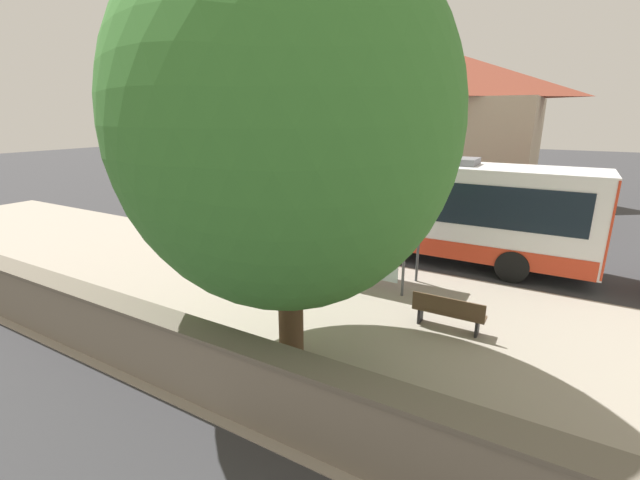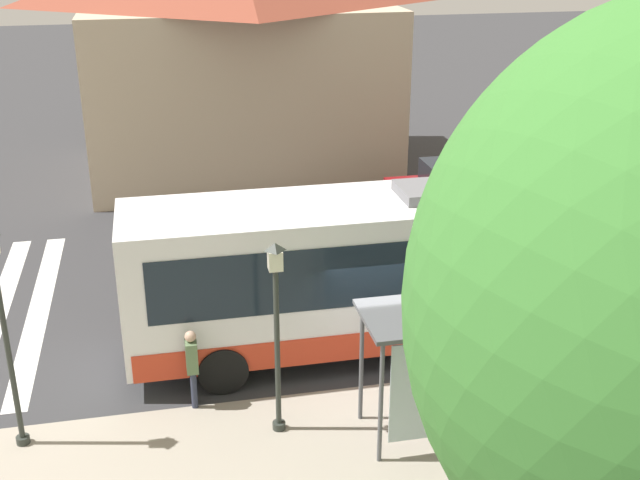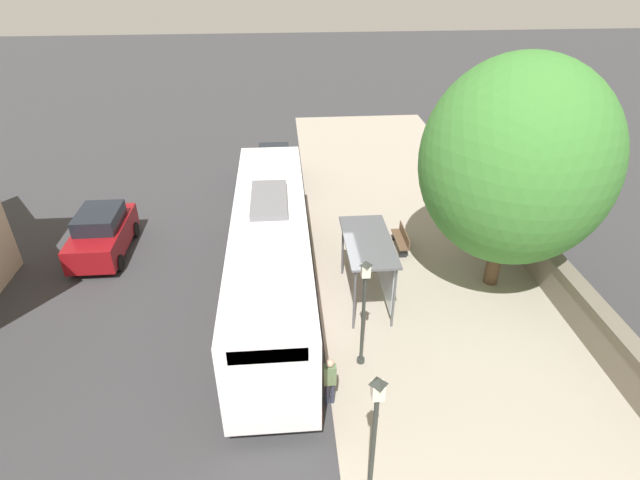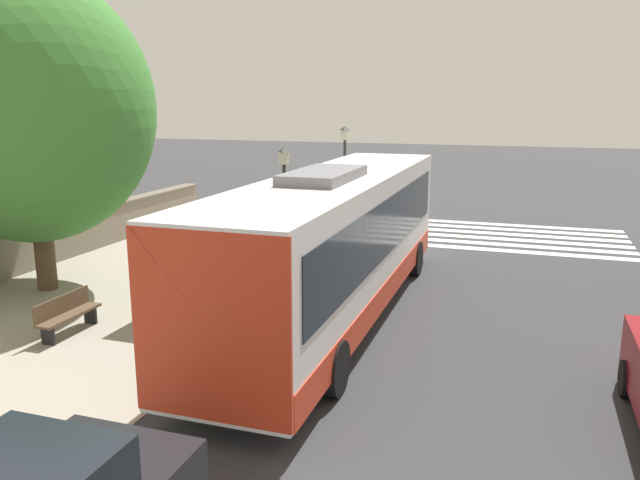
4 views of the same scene
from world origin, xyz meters
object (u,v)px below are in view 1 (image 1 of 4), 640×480
(street_lamp_far, at_px, (289,197))
(bench, at_px, (448,312))
(pedestrian, at_px, (274,221))
(bus_shelter, at_px, (361,217))
(street_lamp_near, at_px, (204,179))
(parked_car_far_lane, at_px, (530,206))
(bus, at_px, (408,204))
(shade_tree, at_px, (287,124))

(street_lamp_far, bearing_deg, bench, -112.63)
(pedestrian, bearing_deg, bench, -115.63)
(bus_shelter, height_order, pedestrian, bus_shelter)
(pedestrian, xyz_separation_m, street_lamp_near, (-0.58, 3.10, 1.53))
(parked_car_far_lane, bearing_deg, bus, 152.63)
(bus_shelter, xyz_separation_m, shade_tree, (-4.73, -0.61, 2.82))
(bus_shelter, xyz_separation_m, pedestrian, (1.89, 4.61, -1.08))
(bus, bearing_deg, bus_shelter, 174.55)
(bench, bearing_deg, bus, 28.58)
(street_lamp_far, bearing_deg, bus_shelter, -104.04)
(shade_tree, bearing_deg, bus, 2.01)
(bus_shelter, height_order, street_lamp_near, street_lamp_near)
(bench, xyz_separation_m, parked_car_far_lane, (12.19, -0.68, 0.44))
(pedestrian, relative_size, street_lamp_far, 0.44)
(street_lamp_far, height_order, shade_tree, shade_tree)
(bus_shelter, bearing_deg, bus, -5.45)
(bus, xyz_separation_m, parked_car_far_lane, (6.89, -3.57, -0.95))
(street_lamp_far, xyz_separation_m, parked_car_far_lane, (9.54, -7.04, -1.31))
(street_lamp_near, bearing_deg, shade_tree, -125.96)
(shade_tree, bearing_deg, parked_car_far_lane, -12.29)
(pedestrian, height_order, street_lamp_near, street_lamp_near)
(bench, relative_size, parked_car_far_lane, 0.43)
(shade_tree, xyz_separation_m, parked_car_far_lane, (15.05, -3.28, -3.94))
(street_lamp_far, height_order, parked_car_far_lane, street_lamp_far)
(shade_tree, bearing_deg, bench, -42.26)
(shade_tree, bearing_deg, street_lamp_near, 54.04)
(street_lamp_far, xyz_separation_m, shade_tree, (-5.51, -3.76, 2.62))
(bench, height_order, shade_tree, shade_tree)
(bus_shelter, relative_size, street_lamp_near, 0.83)
(shade_tree, height_order, parked_car_far_lane, shade_tree)
(parked_car_far_lane, bearing_deg, bus_shelter, 159.33)
(bus_shelter, distance_m, street_lamp_far, 3.24)
(bus_shelter, bearing_deg, pedestrian, 67.71)
(pedestrian, distance_m, shade_tree, 9.29)
(bus, height_order, parked_car_far_lane, bus)
(bus, relative_size, pedestrian, 7.57)
(pedestrian, relative_size, street_lamp_near, 0.39)
(pedestrian, height_order, street_lamp_far, street_lamp_far)
(shade_tree, bearing_deg, street_lamp_far, 34.26)
(bus_shelter, relative_size, bench, 2.04)
(bus, height_order, street_lamp_near, street_lamp_near)
(pedestrian, xyz_separation_m, shade_tree, (-6.62, -5.22, 3.90))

